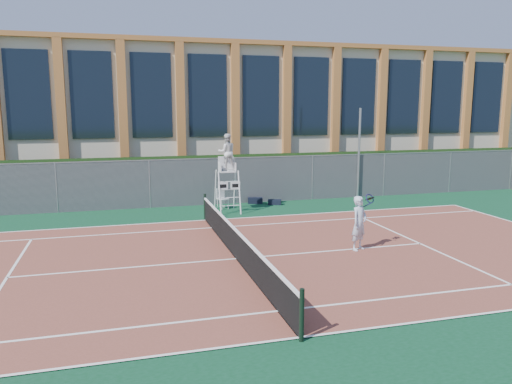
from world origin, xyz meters
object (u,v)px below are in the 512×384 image
object	(u,v)px
umpire_chair	(227,154)
plastic_chair	(222,197)
steel_pole	(359,153)
tennis_player	(359,223)

from	to	relation	value
umpire_chair	plastic_chair	distance (m)	2.12
steel_pole	tennis_player	world-z (taller)	steel_pole
steel_pole	plastic_chair	world-z (taller)	steel_pole
tennis_player	umpire_chair	bearing A→B (deg)	111.38
plastic_chair	tennis_player	size ratio (longest dim) A/B	0.53
umpire_chair	tennis_player	xyz separation A→B (m)	(2.80, -7.15, -1.64)
plastic_chair	tennis_player	world-z (taller)	tennis_player
steel_pole	tennis_player	xyz separation A→B (m)	(-4.42, -8.80, -1.36)
plastic_chair	tennis_player	xyz separation A→B (m)	(2.90, -7.85, 0.36)
steel_pole	umpire_chair	distance (m)	7.41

